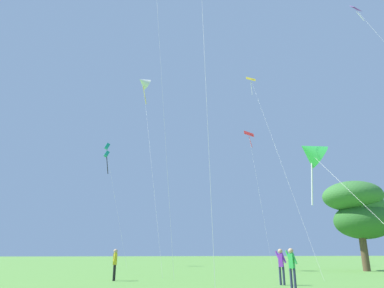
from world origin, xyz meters
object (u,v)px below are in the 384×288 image
(kite_yellow_diamond, at_px, (254,90))
(kite_white_distant, at_px, (143,82))
(person_in_red_shirt, at_px, (115,261))
(tree_right_cluster, at_px, (360,209))
(kite_purple_streamer, at_px, (369,25))
(person_near_tree, at_px, (281,263))
(kite_teal_box, at_px, (107,151))
(kite_green_small, at_px, (311,152))
(person_with_spool, at_px, (292,264))
(kite_red_high, at_px, (250,139))

(kite_yellow_diamond, relative_size, kite_white_distant, 0.96)
(kite_yellow_diamond, xyz_separation_m, kite_white_distant, (-11.08, 5.21, 2.24))
(person_in_red_shirt, bearing_deg, tree_right_cluster, 16.00)
(kite_purple_streamer, relative_size, person_in_red_shirt, 12.76)
(kite_yellow_diamond, distance_m, person_near_tree, 21.66)
(kite_teal_box, bearing_deg, person_in_red_shirt, -87.10)
(kite_teal_box, relative_size, kite_green_small, 2.03)
(kite_yellow_diamond, bearing_deg, tree_right_cluster, -7.42)
(kite_yellow_diamond, height_order, person_with_spool, kite_yellow_diamond)
(person_near_tree, bearing_deg, kite_red_high, 69.00)
(kite_purple_streamer, height_order, person_near_tree, kite_purple_streamer)
(kite_yellow_diamond, relative_size, person_near_tree, 11.19)
(person_in_red_shirt, relative_size, tree_right_cluster, 0.22)
(person_near_tree, relative_size, tree_right_cluster, 0.22)
(kite_green_small, relative_size, person_in_red_shirt, 4.54)
(kite_red_high, relative_size, kite_teal_box, 1.14)
(kite_teal_box, relative_size, person_near_tree, 9.34)
(kite_green_small, bearing_deg, person_in_red_shirt, 135.81)
(kite_purple_streamer, xyz_separation_m, kite_white_distant, (-17.79, 14.55, -0.25))
(kite_teal_box, xyz_separation_m, person_in_red_shirt, (1.35, -26.68, -14.44))
(kite_yellow_diamond, distance_m, kite_purple_streamer, 11.77)
(kite_green_small, height_order, tree_right_cluster, tree_right_cluster)
(kite_red_high, relative_size, tree_right_cluster, 2.30)
(kite_teal_box, relative_size, person_in_red_shirt, 9.22)
(kite_white_distant, distance_m, person_with_spool, 28.09)
(kite_purple_streamer, bearing_deg, kite_teal_box, 127.22)
(person_near_tree, bearing_deg, tree_right_cluster, 38.42)
(kite_yellow_diamond, height_order, kite_purple_streamer, kite_purple_streamer)
(kite_red_high, distance_m, person_in_red_shirt, 33.55)
(person_with_spool, relative_size, tree_right_cluster, 0.22)
(kite_white_distant, xyz_separation_m, tree_right_cluster, (20.72, -6.46, -14.41))
(kite_yellow_diamond, bearing_deg, kite_green_small, -106.31)
(kite_green_small, height_order, person_with_spool, kite_green_small)
(kite_yellow_diamond, bearing_deg, person_with_spool, -110.19)
(kite_teal_box, bearing_deg, kite_green_small, -74.14)
(kite_yellow_diamond, bearing_deg, person_near_tree, -111.24)
(kite_teal_box, distance_m, kite_white_distant, 14.79)
(kite_purple_streamer, relative_size, person_with_spool, 12.88)
(kite_teal_box, xyz_separation_m, tree_right_cluster, (24.34, -20.09, -9.93))
(kite_purple_streamer, bearing_deg, kite_white_distant, 140.71)
(kite_green_small, height_order, kite_white_distant, kite_white_distant)
(person_near_tree, bearing_deg, kite_teal_box, 107.02)
(person_with_spool, bearing_deg, person_near_tree, 77.26)
(kite_purple_streamer, height_order, person_in_red_shirt, kite_purple_streamer)
(kite_red_high, height_order, kite_white_distant, kite_white_distant)
(kite_red_high, distance_m, person_with_spool, 35.32)
(kite_yellow_diamond, relative_size, kite_red_high, 1.05)
(kite_white_distant, bearing_deg, person_in_red_shirt, -99.84)
(kite_teal_box, relative_size, kite_white_distant, 0.80)
(tree_right_cluster, bearing_deg, person_near_tree, -141.58)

